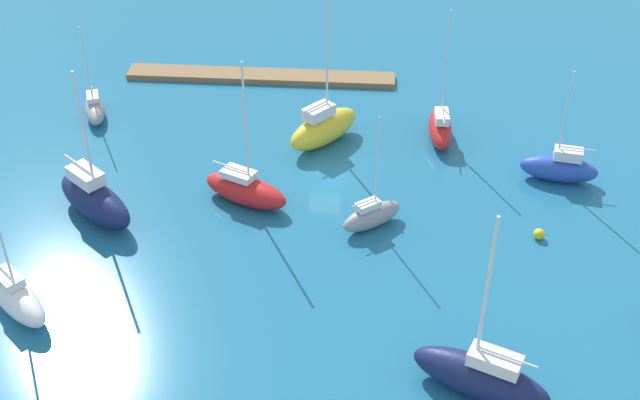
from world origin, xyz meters
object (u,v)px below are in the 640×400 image
Objects in this scene: sailboat_gray_west_end at (95,108)px; pier_dock at (261,76)px; sailboat_blue_far_south at (560,167)px; sailboat_red_lone_north at (245,189)px; sailboat_navy_east_end at (94,199)px; sailboat_yellow_mid_basin at (323,127)px; sailboat_navy_by_breakwater at (481,376)px; sailboat_red_inner_mooring at (440,127)px; mooring_buoy_yellow at (539,234)px; sailboat_gray_off_beacon at (372,215)px; sailboat_white_far_north at (16,297)px.

pier_dock is at bearing 102.56° from sailboat_gray_west_end.
sailboat_red_lone_north reaches higher than sailboat_blue_far_south.
sailboat_gray_west_end is 14.99m from sailboat_navy_east_end.
sailboat_yellow_mid_basin is 1.05× the size of sailboat_navy_by_breakwater.
sailboat_red_inner_mooring is 14.51m from mooring_buoy_yellow.
sailboat_navy_east_end is (8.90, 22.80, 1.31)m from pier_dock.
sailboat_gray_off_beacon reaches higher than sailboat_gray_west_end.
sailboat_gray_west_end is 0.72× the size of sailboat_navy_east_end.
sailboat_navy_by_breakwater is at bearing -179.59° from sailboat_red_inner_mooring.
sailboat_navy_by_breakwater reaches higher than mooring_buoy_yellow.
mooring_buoy_yellow is at bearing 134.78° from pier_dock.
sailboat_blue_far_south is 24.16m from sailboat_red_lone_north.
sailboat_gray_west_end is at bearing 166.73° from sailboat_red_lone_north.
sailboat_navy_by_breakwater is at bearing 69.67° from mooring_buoy_yellow.
sailboat_gray_west_end reaches higher than mooring_buoy_yellow.
sailboat_blue_far_south is 0.76× the size of sailboat_navy_by_breakwater.
pier_dock is 24.51m from sailboat_navy_east_end.
sailboat_yellow_mid_basin is 1.38× the size of sailboat_blue_far_south.
sailboat_red_lone_north is (-12.40, -12.81, -0.05)m from sailboat_white_far_north.
sailboat_blue_far_south reaches higher than pier_dock.
sailboat_blue_far_south is at bearing 35.82° from sailboat_red_lone_north.
sailboat_navy_east_end is at bearing -0.31° from mooring_buoy_yellow.
sailboat_red_lone_north is at bearing -24.33° from sailboat_navy_by_breakwater.
sailboat_gray_west_end is 0.70× the size of sailboat_navy_by_breakwater.
sailboat_red_inner_mooring is 10.42m from sailboat_blue_far_south.
sailboat_white_far_north is at bearing 16.56° from mooring_buoy_yellow.
sailboat_navy_east_end is 14.97× the size of mooring_buoy_yellow.
pier_dock is 19.22m from sailboat_red_inner_mooring.
pier_dock is 15.89m from sailboat_gray_west_end.
sailboat_red_inner_mooring is 35.60m from sailboat_white_far_north.
sailboat_navy_by_breakwater reaches higher than sailboat_gray_off_beacon.
sailboat_gray_off_beacon is at bearing 10.71° from sailboat_red_lone_north.
sailboat_red_lone_north reaches higher than sailboat_red_inner_mooring.
sailboat_gray_off_beacon is at bearing -43.65° from sailboat_navy_by_breakwater.
sailboat_gray_west_end is 0.67× the size of sailboat_yellow_mid_basin.
sailboat_white_far_north is 1.21× the size of sailboat_gray_off_beacon.
sailboat_gray_west_end is 38.98m from mooring_buoy_yellow.
sailboat_gray_off_beacon reaches higher than pier_dock.
sailboat_gray_off_beacon reaches higher than mooring_buoy_yellow.
sailboat_navy_east_end is (-4.50, 14.28, 0.67)m from sailboat_gray_west_end.
sailboat_gray_west_end is at bearing -19.87° from sailboat_navy_by_breakwater.
mooring_buoy_yellow is (2.52, 7.59, -0.76)m from sailboat_blue_far_south.
sailboat_navy_east_end is 0.92× the size of sailboat_yellow_mid_basin.
mooring_buoy_yellow is (-6.38, 13.01, -0.79)m from sailboat_red_inner_mooring.
sailboat_blue_far_south is at bearing 67.60° from sailboat_white_far_north.
sailboat_yellow_mid_basin is at bearing -2.91° from sailboat_blue_far_south.
sailboat_navy_by_breakwater is at bearing 10.38° from sailboat_navy_east_end.
sailboat_red_inner_mooring is 17.96m from sailboat_red_lone_north.
sailboat_navy_by_breakwater is at bearing 114.93° from pier_dock.
sailboat_navy_east_end is at bearing 143.43° from sailboat_gray_off_beacon.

